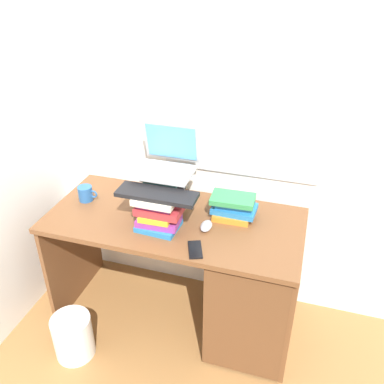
# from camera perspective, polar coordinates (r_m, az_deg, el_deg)

# --- Properties ---
(ground_plane) EXTENTS (6.00, 6.00, 0.00)m
(ground_plane) POSITION_cam_1_polar(r_m,az_deg,el_deg) (2.78, -2.12, -16.44)
(ground_plane) COLOR olive
(wall_back) EXTENTS (6.00, 0.06, 2.60)m
(wall_back) POSITION_cam_1_polar(r_m,az_deg,el_deg) (2.37, 0.33, 12.50)
(wall_back) COLOR white
(wall_back) RESTS_ON ground
(wall_left) EXTENTS (0.05, 6.00, 2.60)m
(wall_left) POSITION_cam_1_polar(r_m,az_deg,el_deg) (2.51, -24.10, 10.92)
(wall_left) COLOR silver
(wall_left) RESTS_ON ground
(desk) EXTENTS (1.42, 0.65, 0.74)m
(desk) POSITION_cam_1_polar(r_m,az_deg,el_deg) (2.42, 5.79, -12.01)
(desk) COLOR brown
(desk) RESTS_ON ground
(book_stack_tall) EXTENTS (0.23, 0.18, 0.24)m
(book_stack_tall) POSITION_cam_1_polar(r_m,az_deg,el_deg) (2.31, -3.90, 0.13)
(book_stack_tall) COLOR yellow
(book_stack_tall) RESTS_ON desk
(book_stack_keyboard_riser) EXTENTS (0.25, 0.20, 0.19)m
(book_stack_keyboard_riser) POSITION_cam_1_polar(r_m,az_deg,el_deg) (2.18, -4.66, -2.67)
(book_stack_keyboard_riser) COLOR #2672B2
(book_stack_keyboard_riser) RESTS_ON desk
(book_stack_side) EXTENTS (0.25, 0.17, 0.13)m
(book_stack_side) POSITION_cam_1_polar(r_m,az_deg,el_deg) (2.29, 5.75, -2.03)
(book_stack_side) COLOR orange
(book_stack_side) RESTS_ON desk
(laptop) EXTENTS (0.32, 0.28, 0.24)m
(laptop) POSITION_cam_1_polar(r_m,az_deg,el_deg) (2.28, -3.47, 4.51)
(laptop) COLOR #B7BABF
(laptop) RESTS_ON book_stack_tall
(keyboard) EXTENTS (0.42, 0.14, 0.02)m
(keyboard) POSITION_cam_1_polar(r_m,az_deg,el_deg) (2.13, -4.86, -0.31)
(keyboard) COLOR black
(keyboard) RESTS_ON book_stack_keyboard_riser
(computer_mouse) EXTENTS (0.06, 0.10, 0.04)m
(computer_mouse) POSITION_cam_1_polar(r_m,az_deg,el_deg) (2.21, 1.97, -4.69)
(computer_mouse) COLOR #A5A8AD
(computer_mouse) RESTS_ON desk
(mug) EXTENTS (0.12, 0.08, 0.09)m
(mug) POSITION_cam_1_polar(r_m,az_deg,el_deg) (2.52, -14.43, -0.20)
(mug) COLOR #265999
(mug) RESTS_ON desk
(cell_phone) EXTENTS (0.11, 0.15, 0.01)m
(cell_phone) POSITION_cam_1_polar(r_m,az_deg,el_deg) (2.06, 0.43, -7.94)
(cell_phone) COLOR black
(cell_phone) RESTS_ON desk
(wastebasket) EXTENTS (0.22, 0.22, 0.27)m
(wastebasket) POSITION_cam_1_polar(r_m,az_deg,el_deg) (2.58, -16.05, -18.55)
(wastebasket) COLOR silver
(wastebasket) RESTS_ON ground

